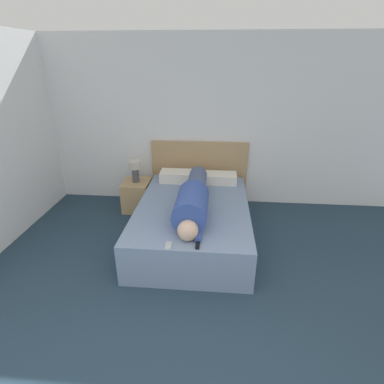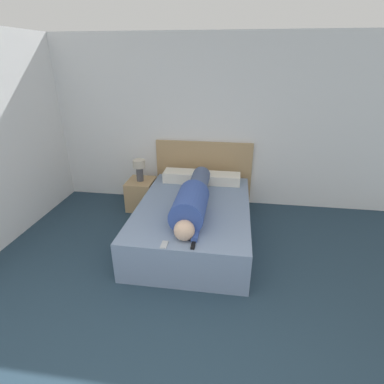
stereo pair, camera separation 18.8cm
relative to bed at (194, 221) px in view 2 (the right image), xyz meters
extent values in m
cube|color=white|center=(0.13, 1.23, 1.05)|extent=(6.23, 0.06, 2.60)
cube|color=#7589A8|center=(0.00, 0.00, 0.00)|extent=(1.44, 2.07, 0.50)
cube|color=tan|center=(0.00, 1.16, 0.27)|extent=(1.56, 0.04, 1.03)
cube|color=tan|center=(-0.96, 0.78, -0.01)|extent=(0.41, 0.47, 0.47)
cylinder|color=#4C4C51|center=(-0.96, 0.78, 0.33)|extent=(0.11, 0.11, 0.22)
cylinder|color=beige|center=(-0.96, 0.78, 0.50)|extent=(0.19, 0.19, 0.12)
sphere|color=#DBB293|center=(0.02, -0.82, 0.36)|extent=(0.22, 0.22, 0.22)
cylinder|color=#334C99|center=(0.02, -0.41, 0.44)|extent=(0.38, 0.69, 0.38)
cylinder|color=#47567A|center=(0.02, 0.34, 0.38)|extent=(0.26, 0.82, 0.26)
cylinder|color=#334C99|center=(0.13, -0.77, 0.28)|extent=(0.07, 0.22, 0.07)
cube|color=silver|center=(-0.29, 0.79, 0.33)|extent=(0.55, 0.29, 0.16)
cube|color=silver|center=(0.33, 0.79, 0.32)|extent=(0.52, 0.29, 0.14)
cube|color=black|center=(0.13, -0.92, 0.26)|extent=(0.04, 0.15, 0.02)
cube|color=#B2B7BC|center=(-0.17, -0.96, 0.25)|extent=(0.06, 0.13, 0.01)
camera|label=1|loc=(0.29, -3.48, 2.00)|focal=28.00mm
camera|label=2|loc=(0.48, -3.46, 2.00)|focal=28.00mm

